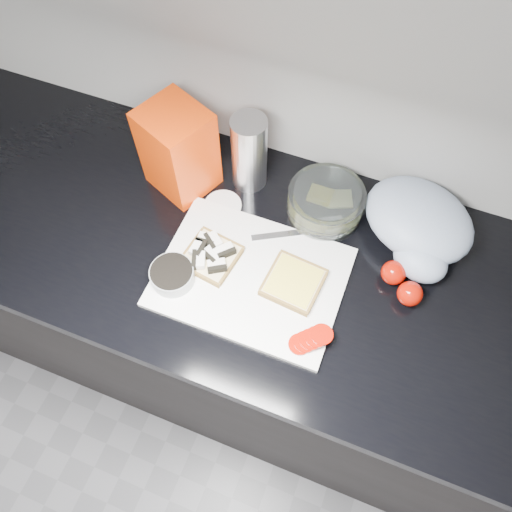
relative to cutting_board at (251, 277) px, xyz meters
The scene contains 14 objects.
base_cabinet 0.49m from the cutting_board, 42.51° to the left, with size 3.50×0.60×0.86m, color black.
countertop 0.10m from the cutting_board, 42.51° to the left, with size 3.50×0.64×0.04m, color black.
cutting_board is the anchor object (origin of this frame).
bread_left 0.10m from the cutting_board, behind, with size 0.13×0.13×0.04m.
bread_right 0.09m from the cutting_board, ahead, with size 0.13×0.13×0.02m.
tomato_slices 0.19m from the cutting_board, 29.68° to the right, with size 0.09×0.09×0.02m.
knife 0.17m from the cutting_board, 62.63° to the left, with size 0.19×0.11×0.01m.
seed_tub 0.17m from the cutting_board, 156.23° to the right, with size 0.09×0.09×0.05m.
tub_lid 0.20m from the cutting_board, 130.81° to the left, with size 0.09×0.09×0.01m, color silver.
glass_bowl 0.25m from the cutting_board, 67.06° to the left, with size 0.18×0.18×0.07m.
bread_bag 0.33m from the cutting_board, 142.72° to the left, with size 0.14×0.13×0.22m, color red.
steel_canister 0.29m from the cutting_board, 112.23° to the left, with size 0.08×0.08×0.20m, color silver.
grocery_bag 0.39m from the cutting_board, 37.05° to the left, with size 0.31×0.30×0.11m.
whole_tomatoes 0.32m from the cutting_board, 16.71° to the left, with size 0.10×0.09×0.05m.
Camera 1 is at (0.12, 0.68, 1.88)m, focal length 35.00 mm.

